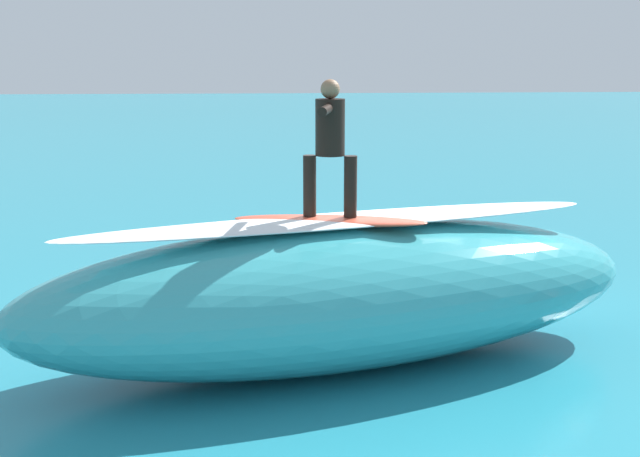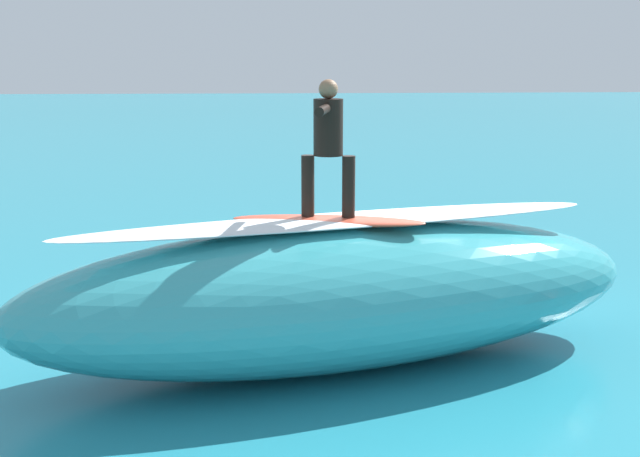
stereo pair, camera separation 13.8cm
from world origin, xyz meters
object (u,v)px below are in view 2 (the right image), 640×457
surfboard_riding (328,221)px  surfer_riding (328,138)px  surfer_paddling (310,278)px  surfboard_paddling (314,287)px

surfboard_riding → surfer_riding: bearing=75.0°
surfer_riding → surfer_paddling: size_ratio=1.02×
surfboard_riding → surfboard_paddling: size_ratio=0.96×
surfboard_paddling → surfer_paddling: surfer_paddling is taller
surfer_paddling → surfboard_paddling: bearing=0.0°
surfboard_riding → surfboard_paddling: bearing=-78.7°
surfboard_riding → surfer_riding: surfer_riding is taller
surfboard_riding → surfer_riding: size_ratio=1.44×
surfer_riding → surfboard_paddling: (-0.02, -2.97, -2.47)m
surfer_riding → surfboard_paddling: 3.87m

